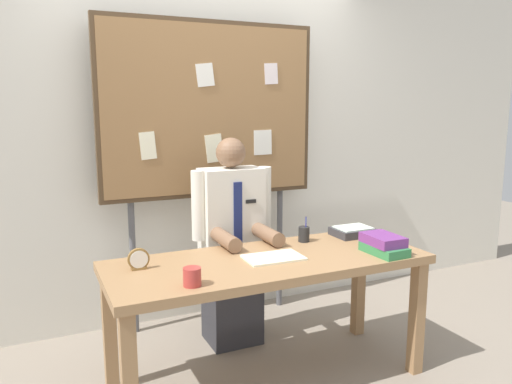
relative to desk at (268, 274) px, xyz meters
The scene contains 11 objects.
ground_plane 0.65m from the desk, ahead, with size 12.00×12.00×0.00m, color gray.
back_wall 1.33m from the desk, 90.00° to the left, with size 6.40×0.08×2.70m, color silver.
desk is the anchor object (origin of this frame).
person 0.54m from the desk, 90.00° to the left, with size 0.55×0.56×1.38m.
bulletin_board 1.28m from the desk, 89.99° to the left, with size 1.56×0.09×2.16m.
book_stack 0.69m from the desk, 16.92° to the right, with size 0.17×0.28×0.11m.
open_notebook 0.10m from the desk, 41.83° to the right, with size 0.32×0.21×0.01m, color #F4EFCC.
desk_clock 0.72m from the desk, behind, with size 0.11×0.04×0.11m.
coffee_mug 0.59m from the desk, 155.44° to the right, with size 0.09×0.09×0.09m, color #B23833.
pen_holder 0.44m from the desk, 31.30° to the left, with size 0.07×0.07×0.16m.
paper_tray 0.76m from the desk, 16.05° to the left, with size 0.26×0.20×0.06m.
Camera 1 is at (-1.19, -2.41, 1.59)m, focal length 35.04 mm.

